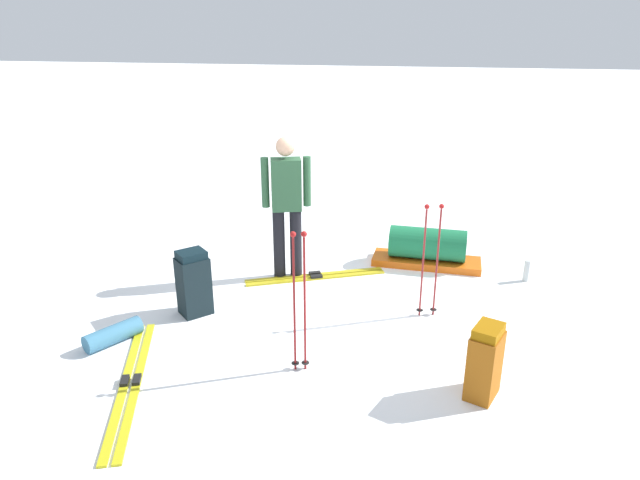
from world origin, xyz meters
The scene contains 11 objects.
ground_plane centered at (0.00, 0.00, 0.00)m, with size 80.00×80.00×0.00m, color white.
skier_standing centered at (0.51, -0.51, 0.95)m, with size 0.54×0.32×1.70m.
ski_pair_near centered at (0.17, -0.54, 0.01)m, with size 1.61×0.88×0.05m.
ski_pair_far centered at (1.23, 1.91, 0.01)m, with size 0.88×1.90×0.05m.
backpack_large_dark centered at (1.21, 0.61, 0.35)m, with size 0.40×0.40×0.71m.
backpack_bright centered at (-1.67, 1.44, 0.32)m, with size 0.31×0.37×0.65m.
ski_poles_planted_near centered at (-1.18, 0.13, 0.68)m, with size 0.21×0.11×1.22m.
ski_poles_planted_far centered at (-0.12, 1.38, 0.72)m, with size 0.16×0.10×1.30m.
gear_sled centered at (-1.12, -1.22, 0.22)m, with size 1.36×0.48×0.49m.
sleeping_mat_rolled centered at (1.73, 1.34, 0.09)m, with size 0.18×0.18×0.55m, color #376B89.
thermos_bottle centered at (-2.30, -0.98, 0.13)m, with size 0.07×0.07×0.26m, color #B3BAB9.
Camera 1 is at (-1.20, 5.49, 2.84)m, focal length 31.44 mm.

